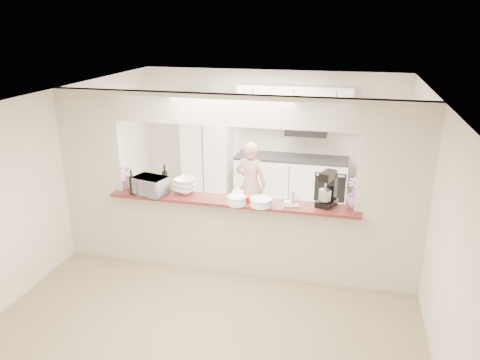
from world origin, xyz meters
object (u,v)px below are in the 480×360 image
(refrigerator, at_px, (380,168))
(stand_mixer, at_px, (328,190))
(person, at_px, (251,185))
(toaster_oven, at_px, (150,186))

(refrigerator, relative_size, stand_mixer, 3.63)
(stand_mixer, relative_size, person, 0.32)
(refrigerator, xyz_separation_m, stand_mixer, (-0.79, -2.59, 0.45))
(refrigerator, xyz_separation_m, toaster_oven, (-3.20, -2.75, 0.37))
(toaster_oven, relative_size, stand_mixer, 0.97)
(toaster_oven, xyz_separation_m, stand_mixer, (2.41, 0.16, 0.08))
(stand_mixer, bearing_deg, toaster_oven, -176.08)
(refrigerator, relative_size, person, 1.15)
(stand_mixer, distance_m, person, 2.09)
(refrigerator, xyz_separation_m, person, (-2.14, -1.09, -0.11))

